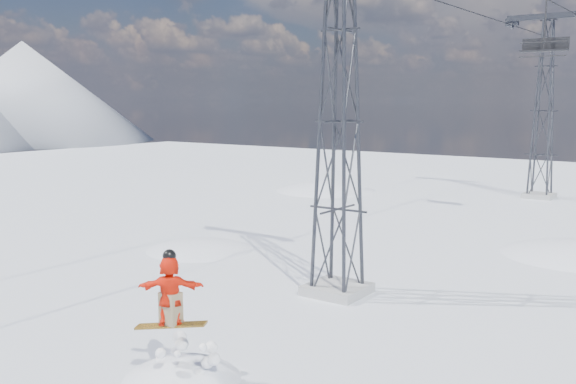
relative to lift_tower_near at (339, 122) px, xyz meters
name	(u,v)px	position (x,y,z in m)	size (l,w,h in m)	color
ground	(125,374)	(-0.80, -8.00, -5.47)	(120.00, 120.00, 0.00)	white
lift_tower_near	(339,122)	(0.00, 0.00, 0.00)	(5.20, 1.80, 11.43)	#999999
lift_tower_far	(544,111)	(0.00, 25.00, 0.00)	(5.20, 1.80, 11.43)	#999999
lift_chair_mid	(544,46)	(2.20, 15.32, 3.24)	(2.16, 0.62, 2.68)	black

